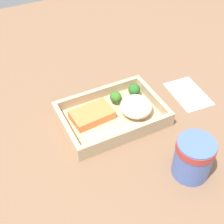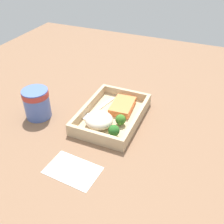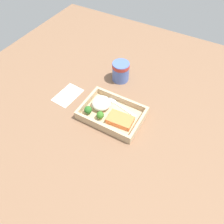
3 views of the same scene
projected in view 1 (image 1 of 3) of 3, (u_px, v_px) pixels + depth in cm
name	position (u px, v px, depth cm)	size (l,w,h in cm)	color
ground_plane	(112.00, 122.00, 84.01)	(160.00, 160.00, 2.00)	brown
takeout_tray	(112.00, 118.00, 82.91)	(26.68, 18.48, 1.20)	tan
tray_rim	(112.00, 112.00, 81.49)	(26.68, 18.48, 2.92)	tan
salmon_fillet	(92.00, 115.00, 81.19)	(10.67, 6.77, 2.32)	orange
mashed_potatoes	(136.00, 107.00, 82.03)	(8.51, 8.72, 4.30)	beige
broccoli_floret_1	(116.00, 97.00, 85.02)	(3.27, 3.27, 3.66)	#82AA63
broccoli_floret_2	(134.00, 90.00, 86.98)	(3.41, 3.41, 3.96)	#7AA256
fork	(119.00, 131.00, 78.30)	(15.74, 5.32, 0.44)	white
paper_cup	(194.00, 156.00, 67.23)	(8.53, 8.53, 9.92)	#4E69B9
receipt_slip	(188.00, 94.00, 90.86)	(8.97, 13.82, 0.24)	white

